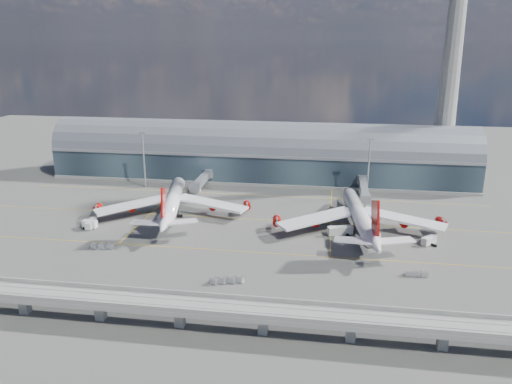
# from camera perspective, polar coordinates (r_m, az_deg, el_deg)

# --- Properties ---
(ground) EXTENTS (500.00, 500.00, 0.00)m
(ground) POSITION_cam_1_polar(r_m,az_deg,el_deg) (172.05, -3.29, -5.31)
(ground) COLOR #474744
(ground) RESTS_ON ground
(taxi_lines) EXTENTS (200.00, 80.12, 0.01)m
(taxi_lines) POSITION_cam_1_polar(r_m,az_deg,el_deg) (192.25, -1.94, -2.82)
(taxi_lines) COLOR gold
(taxi_lines) RESTS_ON ground
(terminal) EXTENTS (200.00, 30.00, 28.00)m
(terminal) POSITION_cam_1_polar(r_m,az_deg,el_deg) (241.97, 0.45, 4.21)
(terminal) COLOR #1F2A34
(terminal) RESTS_ON ground
(control_tower) EXTENTS (19.00, 19.00, 103.00)m
(control_tower) POSITION_cam_1_polar(r_m,az_deg,el_deg) (244.24, 21.34, 12.75)
(control_tower) COLOR gray
(control_tower) RESTS_ON ground
(guideway) EXTENTS (220.00, 8.50, 7.20)m
(guideway) POSITION_cam_1_polar(r_m,az_deg,el_deg) (121.94, -8.76, -12.78)
(guideway) COLOR gray
(guideway) RESTS_ON ground
(floodlight_mast_left) EXTENTS (3.00, 0.70, 25.70)m
(floodlight_mast_left) POSITION_cam_1_polar(r_m,az_deg,el_deg) (232.31, -12.71, 3.81)
(floodlight_mast_left) COLOR gray
(floodlight_mast_left) RESTS_ON ground
(floodlight_mast_right) EXTENTS (3.00, 0.70, 25.70)m
(floodlight_mast_right) POSITION_cam_1_polar(r_m,az_deg,el_deg) (217.36, 12.74, 2.89)
(floodlight_mast_right) COLOR gray
(floodlight_mast_right) RESTS_ON ground
(airliner_left) EXTENTS (60.05, 63.24, 19.39)m
(airliner_left) POSITION_cam_1_polar(r_m,az_deg,el_deg) (193.56, -9.57, -1.18)
(airliner_left) COLOR white
(airliner_left) RESTS_ON ground
(airliner_right) EXTENTS (61.54, 64.37, 20.43)m
(airliner_right) POSITION_cam_1_polar(r_m,az_deg,el_deg) (179.51, 11.78, -2.87)
(airliner_right) COLOR white
(airliner_right) RESTS_ON ground
(jet_bridge_left) EXTENTS (4.40, 28.00, 7.25)m
(jet_bridge_left) POSITION_cam_1_polar(r_m,az_deg,el_deg) (224.23, -6.14, 1.43)
(jet_bridge_left) COLOR gray
(jet_bridge_left) RESTS_ON ground
(jet_bridge_right) EXTENTS (4.40, 32.00, 7.25)m
(jet_bridge_right) POSITION_cam_1_polar(r_m,az_deg,el_deg) (215.76, 12.19, 0.49)
(jet_bridge_right) COLOR gray
(jet_bridge_right) RESTS_ON ground
(service_truck_0) EXTENTS (3.04, 7.06, 2.84)m
(service_truck_0) POSITION_cam_1_polar(r_m,az_deg,el_deg) (190.23, -18.34, -3.48)
(service_truck_0) COLOR beige
(service_truck_0) RESTS_ON ground
(service_truck_1) EXTENTS (5.21, 2.75, 2.96)m
(service_truck_1) POSITION_cam_1_polar(r_m,az_deg,el_deg) (189.68, -18.47, -3.54)
(service_truck_1) COLOR beige
(service_truck_1) RESTS_ON ground
(service_truck_2) EXTENTS (9.11, 5.30, 3.18)m
(service_truck_2) POSITION_cam_1_polar(r_m,az_deg,el_deg) (176.35, 9.59, -4.38)
(service_truck_2) COLOR beige
(service_truck_2) RESTS_ON ground
(service_truck_3) EXTENTS (5.57, 5.63, 2.77)m
(service_truck_3) POSITION_cam_1_polar(r_m,az_deg,el_deg) (176.03, 19.15, -5.26)
(service_truck_3) COLOR beige
(service_truck_3) RESTS_ON ground
(service_truck_4) EXTENTS (3.09, 5.12, 2.78)m
(service_truck_4) POSITION_cam_1_polar(r_m,az_deg,el_deg) (198.03, 10.39, -2.06)
(service_truck_4) COLOR beige
(service_truck_4) RESTS_ON ground
(service_truck_5) EXTENTS (5.89, 4.26, 2.66)m
(service_truck_5) POSITION_cam_1_polar(r_m,az_deg,el_deg) (224.53, -7.02, 0.40)
(service_truck_5) COLOR beige
(service_truck_5) RESTS_ON ground
(cargo_train_0) EXTENTS (7.78, 2.79, 1.70)m
(cargo_train_0) POSITION_cam_1_polar(r_m,az_deg,el_deg) (170.89, -17.15, -5.93)
(cargo_train_0) COLOR gray
(cargo_train_0) RESTS_ON ground
(cargo_train_1) EXTENTS (9.69, 4.24, 1.61)m
(cargo_train_1) POSITION_cam_1_polar(r_m,az_deg,el_deg) (142.01, -3.34, -10.06)
(cargo_train_1) COLOR gray
(cargo_train_1) RESTS_ON ground
(cargo_train_2) EXTENTS (6.61, 1.43, 1.48)m
(cargo_train_2) POSITION_cam_1_polar(r_m,az_deg,el_deg) (152.72, 17.90, -8.90)
(cargo_train_2) COLOR gray
(cargo_train_2) RESTS_ON ground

